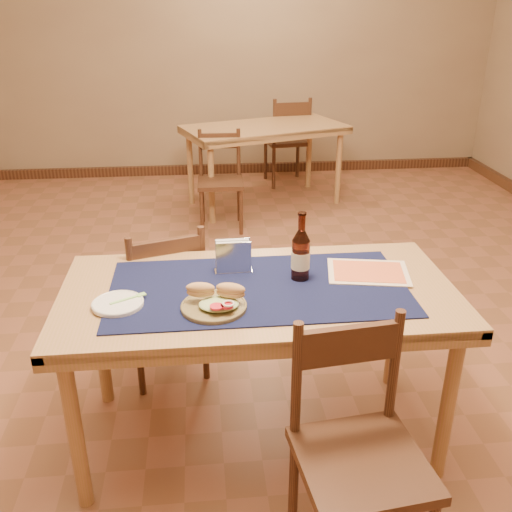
{
  "coord_description": "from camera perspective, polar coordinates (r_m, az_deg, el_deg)",
  "views": [
    {
      "loc": [
        -0.22,
        -2.84,
        1.83
      ],
      "look_at": [
        0.0,
        -0.7,
        0.85
      ],
      "focal_mm": 40.0,
      "sensor_mm": 36.0,
      "label": 1
    }
  ],
  "objects": [
    {
      "name": "room",
      "position": [
        2.88,
        -1.47,
        15.92
      ],
      "size": [
        6.04,
        7.04,
        2.84
      ],
      "color": "brown",
      "rests_on": "ground"
    },
    {
      "name": "baseboard",
      "position": [
        3.36,
        -1.22,
        -7.53
      ],
      "size": [
        6.0,
        7.0,
        0.1
      ],
      "color": "#4A2D1A",
      "rests_on": "ground"
    },
    {
      "name": "main_table",
      "position": [
        2.35,
        0.25,
        -5.05
      ],
      "size": [
        1.6,
        0.8,
        0.75
      ],
      "color": "#A3744D",
      "rests_on": "ground"
    },
    {
      "name": "beer_bottle",
      "position": [
        2.35,
        4.49,
        0.14
      ],
      "size": [
        0.08,
        0.08,
        0.29
      ],
      "color": "#4A190D",
      "rests_on": "placemat"
    },
    {
      "name": "chair_back_near",
      "position": [
        4.87,
        -3.58,
        7.7
      ],
      "size": [
        0.39,
        0.39,
        0.82
      ],
      "color": "#4A2D1A",
      "rests_on": "ground"
    },
    {
      "name": "sandwich_plate",
      "position": [
        2.16,
        -4.08,
        -4.62
      ],
      "size": [
        0.25,
        0.25,
        0.1
      ],
      "color": "olive",
      "rests_on": "placemat"
    },
    {
      "name": "side_plate",
      "position": [
        2.24,
        -13.65,
        -4.61
      ],
      "size": [
        0.2,
        0.2,
        0.02
      ],
      "color": "white",
      "rests_on": "placemat"
    },
    {
      "name": "back_table",
      "position": [
        5.39,
        0.88,
        12.04
      ],
      "size": [
        1.61,
        1.16,
        0.75
      ],
      "color": "#A3744D",
      "rests_on": "ground"
    },
    {
      "name": "placemat",
      "position": [
        2.31,
        0.25,
        -3.21
      ],
      "size": [
        1.2,
        0.6,
        0.01
      ],
      "primitive_type": "cube",
      "color": "#0F133A",
      "rests_on": "main_table"
    },
    {
      "name": "chair_main_near",
      "position": [
        2.02,
        10.14,
        -18.5
      ],
      "size": [
        0.45,
        0.45,
        0.89
      ],
      "color": "#4A2D1A",
      "rests_on": "ground"
    },
    {
      "name": "menu_card",
      "position": [
        2.48,
        11.16,
        -1.57
      ],
      "size": [
        0.38,
        0.31,
        0.01
      ],
      "color": "beige",
      "rests_on": "placemat"
    },
    {
      "name": "chair_main_far",
      "position": [
        2.91,
        -9.23,
        -4.19
      ],
      "size": [
        0.49,
        0.49,
        0.86
      ],
      "color": "#4A2D1A",
      "rests_on": "ground"
    },
    {
      "name": "fork",
      "position": [
        2.25,
        -12.4,
        -4.1
      ],
      "size": [
        0.14,
        0.09,
        0.0
      ],
      "color": "#96DB78",
      "rests_on": "side_plate"
    },
    {
      "name": "napkin_holder",
      "position": [
        2.42,
        -2.29,
        -0.11
      ],
      "size": [
        0.16,
        0.06,
        0.14
      ],
      "color": "silver",
      "rests_on": "placemat"
    },
    {
      "name": "chair_back_far",
      "position": [
        6.06,
        3.19,
        11.56
      ],
      "size": [
        0.47,
        0.47,
        0.92
      ],
      "color": "#4A2D1A",
      "rests_on": "ground"
    }
  ]
}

